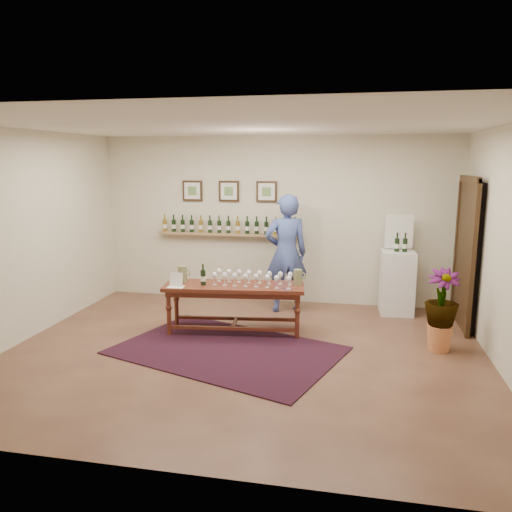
% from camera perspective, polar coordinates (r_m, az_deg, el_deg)
% --- Properties ---
extents(ground, '(6.00, 6.00, 0.00)m').
position_cam_1_polar(ground, '(6.41, -1.42, -11.05)').
color(ground, '#4E2D22').
rests_on(ground, ground).
extents(room_shell, '(6.00, 6.00, 6.00)m').
position_cam_1_polar(room_shell, '(7.80, 16.97, 1.00)').
color(room_shell, beige).
rests_on(room_shell, ground).
extents(rug, '(3.17, 2.61, 0.01)m').
position_cam_1_polar(rug, '(6.49, -3.33, -10.70)').
color(rug, '#410C0B').
rests_on(rug, ground).
extents(tasting_table, '(2.00, 0.84, 0.69)m').
position_cam_1_polar(tasting_table, '(6.99, -2.50, -4.11)').
color(tasting_table, '#462111').
rests_on(tasting_table, ground).
extents(table_glasses, '(1.38, 0.34, 0.19)m').
position_cam_1_polar(table_glasses, '(6.93, -0.41, -2.55)').
color(table_glasses, silver).
rests_on(table_glasses, tasting_table).
extents(table_bottles, '(0.25, 0.14, 0.26)m').
position_cam_1_polar(table_bottles, '(6.99, -5.98, -2.18)').
color(table_bottles, black).
rests_on(table_bottles, tasting_table).
extents(pitcher_left, '(0.16, 0.16, 0.23)m').
position_cam_1_polar(pitcher_left, '(7.16, -8.42, -2.04)').
color(pitcher_left, olive).
rests_on(pitcher_left, tasting_table).
extents(pitcher_right, '(0.16, 0.16, 0.22)m').
position_cam_1_polar(pitcher_right, '(6.94, 4.80, -2.44)').
color(pitcher_right, olive).
rests_on(pitcher_right, tasting_table).
extents(menu_card, '(0.22, 0.16, 0.19)m').
position_cam_1_polar(menu_card, '(6.91, -9.10, -2.69)').
color(menu_card, silver).
rests_on(menu_card, tasting_table).
extents(display_pedestal, '(0.52, 0.52, 1.00)m').
position_cam_1_polar(display_pedestal, '(8.18, 15.82, -2.93)').
color(display_pedestal, silver).
rests_on(display_pedestal, ground).
extents(pedestal_bottles, '(0.33, 0.10, 0.32)m').
position_cam_1_polar(pedestal_bottles, '(8.00, 16.25, 1.60)').
color(pedestal_bottles, black).
rests_on(pedestal_bottles, display_pedestal).
extents(info_sign, '(0.43, 0.04, 0.59)m').
position_cam_1_polar(info_sign, '(8.16, 16.04, 2.73)').
color(info_sign, silver).
rests_on(info_sign, display_pedestal).
extents(potted_plant, '(0.49, 0.49, 0.92)m').
position_cam_1_polar(potted_plant, '(6.73, 20.41, -5.82)').
color(potted_plant, '#CA7543').
rests_on(potted_plant, ground).
extents(person, '(0.80, 0.65, 1.88)m').
position_cam_1_polar(person, '(7.92, 3.46, 0.29)').
color(person, '#3C4E8E').
rests_on(person, ground).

